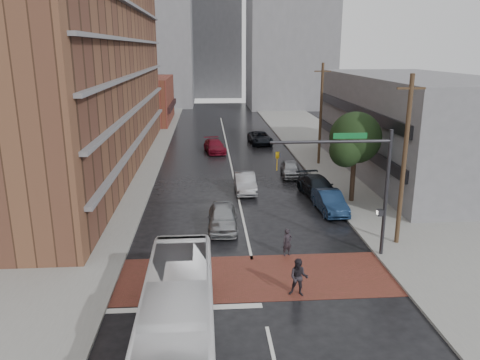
{
  "coord_description": "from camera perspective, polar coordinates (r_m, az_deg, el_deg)",
  "views": [
    {
      "loc": [
        -2.35,
        -21.11,
        11.28
      ],
      "look_at": [
        -0.39,
        6.46,
        3.5
      ],
      "focal_mm": 35.0,
      "sensor_mm": 36.0,
      "label": 1
    }
  ],
  "objects": [
    {
      "name": "ground",
      "position": [
        24.05,
        2.06,
        -12.26
      ],
      "size": [
        160.0,
        160.0,
        0.0
      ],
      "primitive_type": "plane",
      "color": "black",
      "rests_on": "ground"
    },
    {
      "name": "crosswalk",
      "position": [
        24.49,
        1.94,
        -11.69
      ],
      "size": [
        14.0,
        5.0,
        0.02
      ],
      "primitive_type": "cube",
      "color": "maroon",
      "rests_on": "ground"
    },
    {
      "name": "sidewalk_west",
      "position": [
        48.33,
        -14.88,
        1.78
      ],
      "size": [
        9.0,
        90.0,
        0.15
      ],
      "primitive_type": "cube",
      "color": "gray",
      "rests_on": "ground"
    },
    {
      "name": "sidewalk_east",
      "position": [
        49.43,
        12.32,
        2.26
      ],
      "size": [
        9.0,
        90.0,
        0.15
      ],
      "primitive_type": "cube",
      "color": "gray",
      "rests_on": "ground"
    },
    {
      "name": "apartment_block",
      "position": [
        46.67,
        -19.54,
        18.21
      ],
      "size": [
        10.0,
        44.0,
        28.0
      ],
      "primitive_type": "cube",
      "color": "brown",
      "rests_on": "ground"
    },
    {
      "name": "storefront_west",
      "position": [
        76.13,
        -11.5,
        9.55
      ],
      "size": [
        8.0,
        16.0,
        7.0
      ],
      "primitive_type": "cube",
      "color": "maroon",
      "rests_on": "ground"
    },
    {
      "name": "building_east",
      "position": [
        45.73,
        20.44,
        6.21
      ],
      "size": [
        11.0,
        26.0,
        9.0
      ],
      "primitive_type": "cube",
      "color": "slate",
      "rests_on": "ground"
    },
    {
      "name": "distant_tower_west",
      "position": [
        99.9,
        -11.34,
        18.15
      ],
      "size": [
        18.0,
        16.0,
        32.0
      ],
      "primitive_type": "cube",
      "color": "slate",
      "rests_on": "ground"
    },
    {
      "name": "distant_tower_east",
      "position": [
        94.77,
        6.23,
        19.71
      ],
      "size": [
        16.0,
        14.0,
        36.0
      ],
      "primitive_type": "cube",
      "color": "slate",
      "rests_on": "ground"
    },
    {
      "name": "distant_tower_center",
      "position": [
        116.14,
        -3.04,
        16.06
      ],
      "size": [
        12.0,
        10.0,
        24.0
      ],
      "primitive_type": "cube",
      "color": "slate",
      "rests_on": "ground"
    },
    {
      "name": "street_tree",
      "position": [
        35.49,
        13.88,
        4.63
      ],
      "size": [
        4.2,
        4.1,
        6.9
      ],
      "color": "#332319",
      "rests_on": "ground"
    },
    {
      "name": "signal_mast",
      "position": [
        25.84,
        14.57,
        0.52
      ],
      "size": [
        6.5,
        0.3,
        7.2
      ],
      "color": "#2D2D33",
      "rests_on": "ground"
    },
    {
      "name": "utility_pole_near",
      "position": [
        28.15,
        19.39,
        2.22
      ],
      "size": [
        1.6,
        0.26,
        10.0
      ],
      "color": "#473321",
      "rests_on": "ground"
    },
    {
      "name": "utility_pole_far",
      "position": [
        46.87,
        9.82,
        7.97
      ],
      "size": [
        1.6,
        0.26,
        10.0
      ],
      "color": "#473321",
      "rests_on": "ground"
    },
    {
      "name": "transit_bus",
      "position": [
        18.16,
        -7.6,
        -16.82
      ],
      "size": [
        2.7,
        11.17,
        3.11
      ],
      "primitive_type": "imported",
      "rotation": [
        0.0,
        0.0,
        0.01
      ],
      "color": "white",
      "rests_on": "ground"
    },
    {
      "name": "pedestrian_a",
      "position": [
        26.6,
        5.78,
        -7.57
      ],
      "size": [
        0.68,
        0.57,
        1.6
      ],
      "primitive_type": "imported",
      "rotation": [
        0.0,
        0.0,
        0.37
      ],
      "color": "black",
      "rests_on": "ground"
    },
    {
      "name": "pedestrian_b",
      "position": [
        22.56,
        7.17,
        -11.72
      ],
      "size": [
        1.07,
        0.94,
        1.86
      ],
      "primitive_type": "imported",
      "rotation": [
        0.0,
        0.0,
        -0.29
      ],
      "color": "black",
      "rests_on": "ground"
    },
    {
      "name": "car_travel_a",
      "position": [
        30.24,
        -2.14,
        -4.57
      ],
      "size": [
        2.01,
        4.73,
        1.6
      ],
      "primitive_type": "imported",
      "rotation": [
        0.0,
        0.0,
        -0.03
      ],
      "color": "#9A9DA1",
      "rests_on": "ground"
    },
    {
      "name": "car_travel_b",
      "position": [
        38.01,
        0.62,
        -0.34
      ],
      "size": [
        1.65,
        4.65,
        1.53
      ],
      "primitive_type": "imported",
      "rotation": [
        0.0,
        0.0,
        0.01
      ],
      "color": "#B0B1B8",
      "rests_on": "ground"
    },
    {
      "name": "car_travel_c",
      "position": [
        52.8,
        -3.11,
        4.16
      ],
      "size": [
        2.75,
        5.17,
        1.43
      ],
      "primitive_type": "imported",
      "rotation": [
        0.0,
        0.0,
        0.16
      ],
      "color": "maroon",
      "rests_on": "ground"
    },
    {
      "name": "suv_travel",
      "position": [
        57.58,
        2.46,
        5.17
      ],
      "size": [
        2.87,
        5.55,
        1.5
      ],
      "primitive_type": "imported",
      "rotation": [
        0.0,
        0.0,
        0.07
      ],
      "color": "black",
      "rests_on": "ground"
    },
    {
      "name": "car_parked_near",
      "position": [
        33.96,
        10.9,
        -2.62
      ],
      "size": [
        1.8,
        4.66,
        1.51
      ],
      "primitive_type": "imported",
      "rotation": [
        0.0,
        0.0,
        0.04
      ],
      "color": "#132644",
      "rests_on": "ground"
    },
    {
      "name": "car_parked_mid",
      "position": [
        37.44,
        9.45,
        -0.81
      ],
      "size": [
        2.88,
        5.5,
        1.52
      ],
      "primitive_type": "imported",
      "rotation": [
        0.0,
        0.0,
        0.15
      ],
      "color": "black",
      "rests_on": "ground"
    },
    {
      "name": "car_parked_far",
      "position": [
        43.0,
        6.17,
        1.4
      ],
      "size": [
        1.99,
        4.27,
        1.41
      ],
      "primitive_type": "imported",
      "rotation": [
        0.0,
        0.0,
        -0.08
      ],
      "color": "#979A9E",
      "rests_on": "ground"
    }
  ]
}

